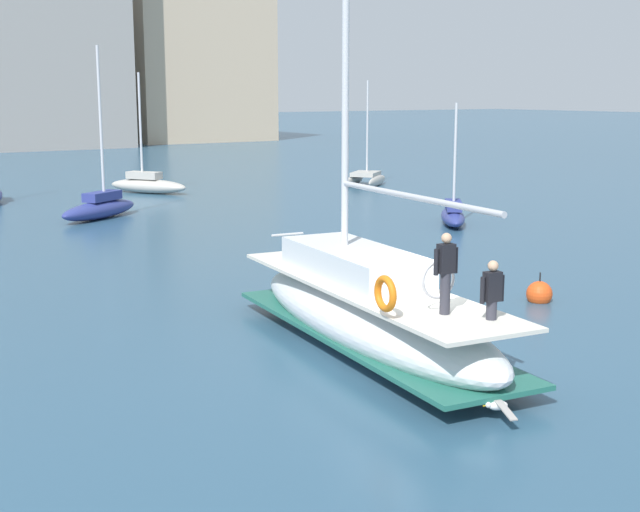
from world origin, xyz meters
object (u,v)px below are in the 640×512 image
moored_ketch_distant (453,214)px  mooring_buoy (539,294)px  main_sailboat (368,309)px  seagull (497,405)px  moored_sloop_far (366,177)px  moored_cutter_left (148,184)px  moored_catamaran (100,207)px

moored_ketch_distant → mooring_buoy: size_ratio=5.44×
main_sailboat → seagull: size_ratio=10.06×
moored_sloop_far → seagull: moored_sloop_far is taller
moored_sloop_far → moored_ketch_distant: bearing=-112.9°
main_sailboat → seagull: 4.86m
main_sailboat → moored_ketch_distant: 18.93m
main_sailboat → mooring_buoy: (6.54, 0.95, -0.69)m
main_sailboat → moored_ketch_distant: (13.99, 12.75, -0.45)m
moored_sloop_far → moored_cutter_left: (-12.75, 3.47, 0.03)m
moored_sloop_far → moored_ketch_distant: 16.20m
moored_ketch_distant → moored_sloop_far: bearing=67.1°
moored_ketch_distant → seagull: (-14.71, -17.52, -0.16)m
main_sailboat → moored_ketch_distant: bearing=42.3°
mooring_buoy → moored_sloop_far: bearing=62.8°
main_sailboat → mooring_buoy: bearing=8.3°
main_sailboat → moored_catamaran: size_ratio=1.56×
moored_cutter_left → mooring_buoy: bearing=-91.9°
main_sailboat → seagull: (-0.72, -4.77, -0.61)m
seagull → mooring_buoy: mooring_buoy is taller
moored_cutter_left → mooring_buoy: 30.21m
main_sailboat → moored_cutter_left: (7.54, 31.14, -0.37)m
mooring_buoy → seagull: bearing=-141.8°
moored_catamaran → main_sailboat: bearing=-94.7°
moored_cutter_left → mooring_buoy: moored_cutter_left is taller
seagull → mooring_buoy: (7.26, 5.72, -0.08)m
moored_catamaran → mooring_buoy: bearing=-78.1°
moored_cutter_left → main_sailboat: bearing=-103.6°
moored_sloop_far → seagull: 38.66m
main_sailboat → moored_sloop_far: size_ratio=1.89×
moored_cutter_left → seagull: size_ratio=5.65×
moored_sloop_far → mooring_buoy: 30.06m
moored_cutter_left → moored_ketch_distant: moored_cutter_left is taller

